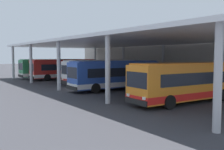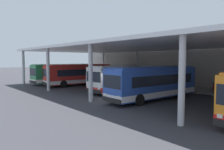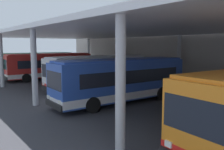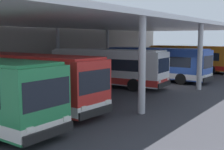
{
  "view_description": "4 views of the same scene",
  "coord_description": "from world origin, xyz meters",
  "px_view_note": "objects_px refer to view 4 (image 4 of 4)",
  "views": [
    {
      "loc": [
        25.34,
        -13.58,
        3.69
      ],
      "look_at": [
        0.81,
        3.92,
        1.43
      ],
      "focal_mm": 40.66,
      "sensor_mm": 36.0,
      "label": 1
    },
    {
      "loc": [
        15.92,
        -13.5,
        3.85
      ],
      "look_at": [
        -5.69,
        4.91,
        1.82
      ],
      "focal_mm": 34.0,
      "sensor_mm": 36.0,
      "label": 2
    },
    {
      "loc": [
        16.07,
        -8.17,
        4.13
      ],
      "look_at": [
        -0.26,
        4.44,
        1.57
      ],
      "focal_mm": 38.07,
      "sensor_mm": 36.0,
      "label": 3
    },
    {
      "loc": [
        -22.96,
        -10.3,
        4.11
      ],
      "look_at": [
        -5.58,
        2.11,
        1.42
      ],
      "focal_mm": 46.84,
      "sensor_mm": 36.0,
      "label": 4
    }
  ],
  "objects_px": {
    "bus_middle_bay": "(107,67)",
    "bus_departing": "(190,58)",
    "trash_bin": "(96,67)",
    "bus_far_bay": "(156,63)",
    "bus_second_bay": "(29,80)",
    "bench_waiting": "(76,69)"
  },
  "relations": [
    {
      "from": "trash_bin",
      "to": "bus_far_bay",
      "type": "bearing_deg",
      "value": -101.55
    },
    {
      "from": "bus_second_bay",
      "to": "bench_waiting",
      "type": "distance_m",
      "value": 15.37
    },
    {
      "from": "bus_second_bay",
      "to": "bus_middle_bay",
      "type": "relative_size",
      "value": 0.99
    },
    {
      "from": "bus_far_bay",
      "to": "bench_waiting",
      "type": "distance_m",
      "value": 9.21
    },
    {
      "from": "bus_far_bay",
      "to": "bus_departing",
      "type": "bearing_deg",
      "value": 1.1
    },
    {
      "from": "bus_middle_bay",
      "to": "bus_departing",
      "type": "bearing_deg",
      "value": -6.07
    },
    {
      "from": "bus_middle_bay",
      "to": "trash_bin",
      "type": "relative_size",
      "value": 10.91
    },
    {
      "from": "bus_second_bay",
      "to": "bus_departing",
      "type": "height_order",
      "value": "same"
    },
    {
      "from": "bus_middle_bay",
      "to": "bench_waiting",
      "type": "relative_size",
      "value": 5.94
    },
    {
      "from": "bus_second_bay",
      "to": "bus_departing",
      "type": "distance_m",
      "value": 24.43
    },
    {
      "from": "bus_departing",
      "to": "bench_waiting",
      "type": "relative_size",
      "value": 5.92
    },
    {
      "from": "bus_far_bay",
      "to": "trash_bin",
      "type": "height_order",
      "value": "bus_far_bay"
    },
    {
      "from": "bench_waiting",
      "to": "bus_second_bay",
      "type": "bearing_deg",
      "value": -147.78
    },
    {
      "from": "bus_second_bay",
      "to": "trash_bin",
      "type": "xyz_separation_m",
      "value": [
        16.77,
        8.37,
        -0.98
      ]
    },
    {
      "from": "bus_second_bay",
      "to": "bus_departing",
      "type": "bearing_deg",
      "value": -1.39
    },
    {
      "from": "bus_far_bay",
      "to": "bus_second_bay",
      "type": "bearing_deg",
      "value": 177.03
    },
    {
      "from": "bus_second_bay",
      "to": "bus_middle_bay",
      "type": "xyz_separation_m",
      "value": [
        9.18,
        1.03,
        0.0
      ]
    },
    {
      "from": "bus_far_bay",
      "to": "bench_waiting",
      "type": "relative_size",
      "value": 5.9
    },
    {
      "from": "bus_middle_bay",
      "to": "trash_bin",
      "type": "xyz_separation_m",
      "value": [
        7.59,
        7.34,
        -0.98
      ]
    },
    {
      "from": "bus_departing",
      "to": "trash_bin",
      "type": "relative_size",
      "value": 10.88
    },
    {
      "from": "trash_bin",
      "to": "bench_waiting",
      "type": "bearing_deg",
      "value": -177.06
    },
    {
      "from": "bus_second_bay",
      "to": "bench_waiting",
      "type": "bearing_deg",
      "value": 32.22
    }
  ]
}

